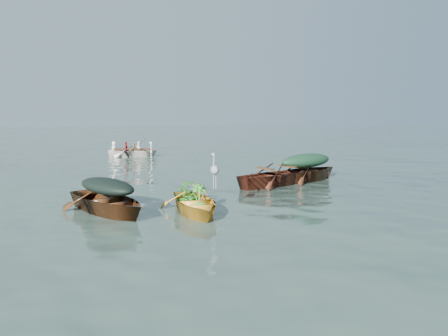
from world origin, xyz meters
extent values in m
plane|color=#395045|center=(0.00, 0.00, 0.00)|extent=(140.00, 140.00, 0.00)
imported|color=orange|center=(-1.36, -2.88, 0.00)|extent=(1.74, 3.42, 0.90)
imported|color=#472810|center=(-3.50, -2.43, 0.00)|extent=(3.34, 4.15, 1.01)
imported|color=#542113|center=(3.44, 1.33, 0.00)|extent=(4.60, 3.15, 1.04)
imported|color=maroon|center=(2.06, 0.67, 0.00)|extent=(4.57, 3.14, 1.03)
imported|color=white|center=(-2.66, 11.93, 0.00)|extent=(4.08, 1.96, 0.91)
ellipsoid|color=black|center=(-3.50, -2.43, 0.70)|extent=(1.83, 2.28, 0.40)
ellipsoid|color=#183B25|center=(3.44, 1.33, 0.78)|extent=(2.53, 1.73, 0.52)
imported|color=#33771F|center=(-1.39, -2.33, 0.75)|extent=(0.78, 0.96, 0.60)
imported|color=silver|center=(-2.66, 11.93, 0.84)|extent=(2.90, 1.60, 0.76)
camera|label=1|loc=(-2.98, -13.56, 2.50)|focal=35.00mm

